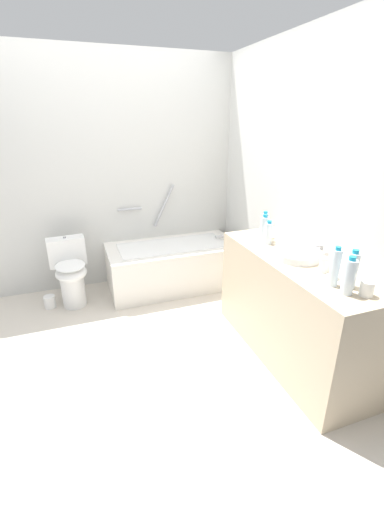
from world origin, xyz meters
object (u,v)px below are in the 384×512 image
at_px(drinking_glass_0, 367,288).
at_px(soap_dish, 330,277).
at_px(toilet_paper_roll, 50,302).
at_px(water_bottle_0, 265,225).
at_px(bathtub, 173,264).
at_px(sink_basin, 297,254).
at_px(sink_faucet, 320,250).
at_px(water_bottle_1, 352,270).
at_px(water_bottle_3, 349,277).
at_px(drinking_glass_1, 324,265).
at_px(water_bottle_4, 268,233).
at_px(water_bottle_5, 335,268).
at_px(water_bottle_2, 264,228).
at_px(toilet, 70,272).

xyz_separation_m(drinking_glass_0, soap_dish, (-0.04, 0.24, -0.03)).
bearing_deg(toilet_paper_roll, water_bottle_0, -26.17).
distance_m(bathtub, sink_basin, 1.65).
xyz_separation_m(sink_faucet, toilet_paper_roll, (-2.03, 1.40, -0.81)).
xyz_separation_m(water_bottle_1, water_bottle_3, (-0.08, -0.06, -0.00)).
relative_size(sink_basin, drinking_glass_1, 3.49).
distance_m(bathtub, toilet_paper_roll, 1.33).
bearing_deg(sink_basin, bathtub, 109.58).
bearing_deg(drinking_glass_0, water_bottle_4, 94.14).
distance_m(water_bottle_5, drinking_glass_0, 0.20).
bearing_deg(bathtub, water_bottle_5, -76.73).
height_order(water_bottle_1, water_bottle_3, water_bottle_1).
xyz_separation_m(water_bottle_2, water_bottle_4, (-0.01, -0.09, -0.01)).
relative_size(water_bottle_1, water_bottle_2, 1.08).
xyz_separation_m(water_bottle_2, toilet_paper_roll, (-1.80, 0.98, -0.87)).
bearing_deg(toilet_paper_roll, bathtub, 2.29).
height_order(bathtub, sink_faucet, bathtub).
xyz_separation_m(water_bottle_0, water_bottle_1, (-0.00, -0.98, 0.01)).
distance_m(water_bottle_1, water_bottle_3, 0.10).
distance_m(sink_faucet, water_bottle_4, 0.41).
bearing_deg(water_bottle_4, toilet_paper_roll, 149.07).
bearing_deg(water_bottle_2, water_bottle_5, -92.59).
height_order(sink_basin, water_bottle_5, water_bottle_5).
bearing_deg(sink_basin, water_bottle_5, -98.74).
distance_m(bathtub, water_bottle_0, 1.29).
height_order(water_bottle_1, soap_dish, water_bottle_1).
bearing_deg(bathtub, drinking_glass_1, -72.83).
relative_size(water_bottle_2, toilet_paper_roll, 1.74).
distance_m(water_bottle_2, water_bottle_4, 0.09).
bearing_deg(water_bottle_1, water_bottle_2, 92.86).
height_order(water_bottle_4, water_bottle_5, water_bottle_5).
bearing_deg(water_bottle_3, soap_dish, 75.18).
distance_m(toilet, water_bottle_2, 1.94).
bearing_deg(toilet_paper_roll, sink_basin, -37.31).
bearing_deg(sink_faucet, soap_dish, -120.24).
height_order(toilet, drinking_glass_1, drinking_glass_1).
distance_m(sink_basin, water_bottle_5, 0.46).
distance_m(water_bottle_3, water_bottle_4, 0.88).
bearing_deg(water_bottle_1, water_bottle_5, 150.19).
relative_size(water_bottle_0, soap_dish, 2.48).
relative_size(toilet, water_bottle_1, 2.88).
relative_size(bathtub, water_bottle_3, 6.16).
height_order(bathtub, water_bottle_3, bathtub).
height_order(toilet, water_bottle_4, water_bottle_4).
relative_size(toilet, drinking_glass_0, 7.70).
relative_size(toilet, water_bottle_0, 3.06).
bearing_deg(toilet_paper_roll, drinking_glass_0, -47.27).
height_order(sink_faucet, water_bottle_4, water_bottle_4).
distance_m(water_bottle_5, toilet_paper_roll, 2.70).
distance_m(drinking_glass_1, toilet_paper_roll, 2.62).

